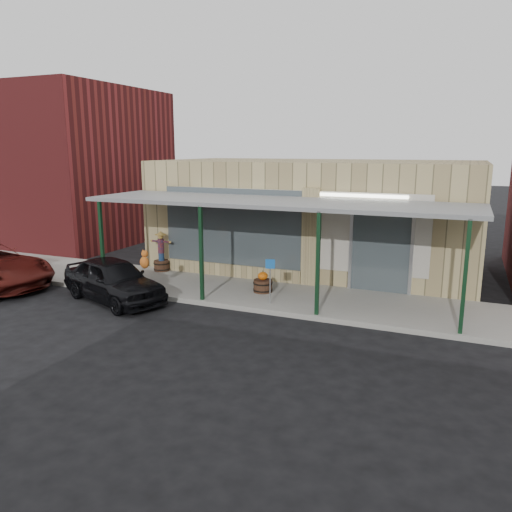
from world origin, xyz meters
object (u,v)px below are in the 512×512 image
at_px(parked_sedan, 114,280).
at_px(barrel_scarecrow, 161,257).
at_px(barrel_pumpkin, 263,284).
at_px(handicap_sign, 270,275).

bearing_deg(parked_sedan, barrel_scarecrow, 28.75).
bearing_deg(parked_sedan, barrel_pumpkin, -40.97).
bearing_deg(handicap_sign, barrel_pumpkin, 104.20).
relative_size(barrel_scarecrow, handicap_sign, 1.12).
xyz_separation_m(barrel_scarecrow, barrel_pumpkin, (4.59, -1.17, -0.26)).
height_order(barrel_pumpkin, parked_sedan, parked_sedan).
xyz_separation_m(handicap_sign, parked_sedan, (-4.74, -1.20, -0.33)).
height_order(barrel_pumpkin, handicap_sign, handicap_sign).
distance_m(barrel_pumpkin, parked_sedan, 4.66).
relative_size(barrel_pumpkin, parked_sedan, 0.16).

